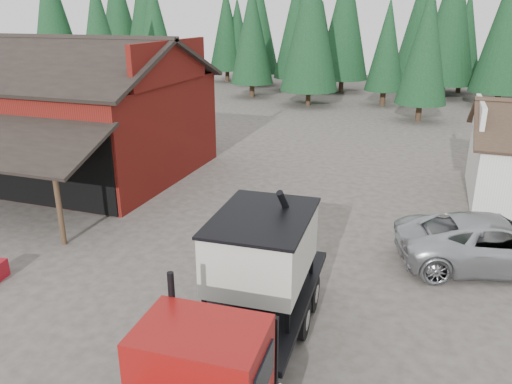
% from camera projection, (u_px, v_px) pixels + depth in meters
% --- Properties ---
extents(ground, '(120.00, 120.00, 0.00)m').
position_uv_depth(ground, '(169.00, 299.00, 15.20)').
color(ground, '#484038').
rests_on(ground, ground).
extents(red_barn, '(12.80, 13.63, 7.18)m').
position_uv_depth(red_barn, '(73.00, 123.00, 26.49)').
color(red_barn, maroon).
rests_on(red_barn, ground).
extents(conifer_backdrop, '(76.00, 16.00, 16.00)m').
position_uv_depth(conifer_backdrop, '(363.00, 95.00, 52.44)').
color(conifer_backdrop, black).
rests_on(conifer_backdrop, ground).
extents(near_pine_a, '(4.40, 4.40, 11.40)m').
position_uv_depth(near_pine_a, '(99.00, 34.00, 44.71)').
color(near_pine_a, '#382619').
rests_on(near_pine_a, ground).
extents(near_pine_b, '(3.96, 3.96, 10.40)m').
position_uv_depth(near_pine_b, '(426.00, 45.00, 37.92)').
color(near_pine_b, '#382619').
rests_on(near_pine_b, ground).
extents(near_pine_d, '(5.28, 5.28, 13.40)m').
position_uv_depth(near_pine_d, '(311.00, 22.00, 44.08)').
color(near_pine_d, '#382619').
rests_on(near_pine_d, ground).
extents(feed_truck, '(2.97, 9.06, 4.04)m').
position_uv_depth(feed_truck, '(244.00, 304.00, 11.53)').
color(feed_truck, black).
rests_on(feed_truck, ground).
extents(silver_car, '(7.02, 4.57, 1.80)m').
position_uv_depth(silver_car, '(495.00, 243.00, 16.81)').
color(silver_car, '#ABAEB3').
rests_on(silver_car, ground).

